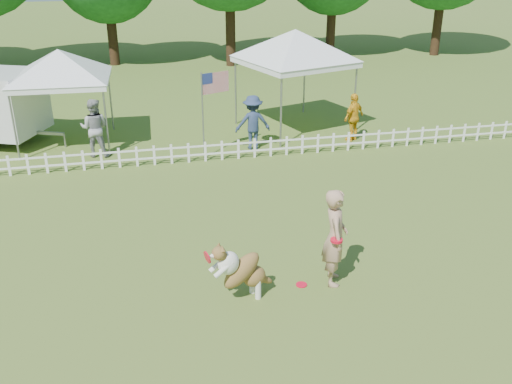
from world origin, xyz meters
The scene contains 11 objects.
ground centered at (0.00, 0.00, 0.00)m, with size 120.00×120.00×0.00m, color #486C22.
picket_fence centered at (0.00, 7.00, 0.30)m, with size 22.00×0.08×0.60m, color white, non-canonical shape.
handler centered at (1.26, -0.05, 0.96)m, with size 0.70×0.46×1.92m, color tan.
dog centered at (-0.55, -0.28, 0.62)m, with size 1.20×0.40×1.24m, color brown, non-canonical shape.
frisbee_on_turf centered at (0.64, -0.06, 0.01)m, with size 0.21×0.21×0.02m, color red.
canopy_tent_left centered at (-4.33, 9.54, 1.48)m, with size 2.86×2.86×2.96m, color white, non-canonical shape.
canopy_tent_right centered at (3.20, 9.63, 1.65)m, with size 3.20×3.20×3.31m, color white, non-canonical shape.
flag_pole centered at (-0.25, 7.28, 1.30)m, with size 1.00×0.10×2.60m, color gray, non-canonical shape.
spectator_a centered at (-3.42, 8.18, 0.89)m, with size 0.86×0.67×1.78m, color #96959A.
spectator_b centered at (1.37, 7.83, 0.85)m, with size 1.10×0.63×1.70m, color navy.
spectator_c centered at (4.75, 7.92, 0.78)m, with size 0.92×0.38×1.57m, color gold.
Camera 1 is at (-2.18, -8.91, 6.02)m, focal length 40.00 mm.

